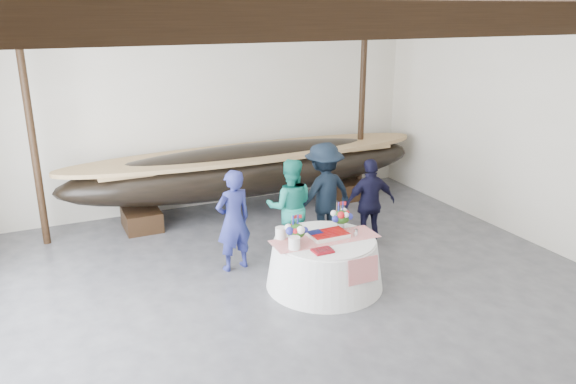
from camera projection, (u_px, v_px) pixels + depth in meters
name	position (u px, v px, depth m)	size (l,w,h in m)	color
floor	(337.00, 333.00, 7.82)	(10.00, 12.00, 0.01)	#3D3D42
wall_back	(204.00, 107.00, 12.28)	(10.00, 0.02, 4.50)	silver
pavilion_structure	(313.00, 32.00, 7.31)	(9.80, 11.76, 4.50)	black
longboat_display	(252.00, 169.00, 12.20)	(8.10, 1.62, 1.52)	black
banquet_table	(325.00, 262.00, 9.05)	(1.89, 1.89, 0.81)	silver
tabletop_items	(318.00, 229.00, 8.95)	(1.77, 0.98, 0.40)	red
guest_woman_blue	(233.00, 220.00, 9.49)	(0.65, 0.43, 1.78)	navy
guest_woman_teal	(290.00, 207.00, 10.12)	(0.87, 0.68, 1.78)	teal
guest_man_left	(324.00, 194.00, 10.52)	(1.27, 0.73, 1.97)	black
guest_man_right	(370.00, 203.00, 10.44)	(1.00, 0.41, 1.70)	black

